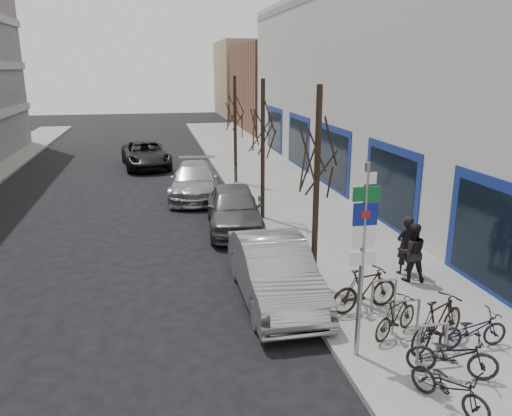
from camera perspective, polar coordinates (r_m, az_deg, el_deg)
name	(u,v)px	position (r m, az deg, el deg)	size (l,w,h in m)	color
ground	(242,374)	(10.48, -1.55, -18.49)	(120.00, 120.00, 0.00)	black
sidewalk_east	(308,216)	(20.32, 5.99, -0.94)	(5.00, 70.00, 0.15)	slate
commercial_building	(499,84)	(30.73, 26.02, 12.58)	(20.00, 32.00, 10.00)	#B7B7B2
brick_building_far	(301,87)	(50.68, 5.12, 13.59)	(12.00, 14.00, 8.00)	brown
tan_building_far	(271,79)	(65.29, 1.69, 14.57)	(13.00, 12.00, 9.00)	#937A5B
highway_sign_pole	(363,250)	(9.97, 12.10, -4.76)	(0.55, 0.10, 4.20)	gray
bike_rack	(406,312)	(11.78, 16.77, -11.35)	(0.66, 2.26, 0.83)	gray
tree_near	(318,141)	(12.83, 7.10, 7.63)	(1.80, 1.80, 5.50)	black
tree_mid	(263,117)	(19.06, 0.79, 10.39)	(1.80, 1.80, 5.50)	black
tree_far	(235,105)	(25.42, -2.42, 11.74)	(1.80, 1.80, 5.50)	black
meter_front	(303,267)	(13.07, 5.44, -6.68)	(0.10, 0.08, 1.27)	gray
meter_mid	(259,209)	(18.11, 0.38, -0.17)	(0.10, 0.08, 1.27)	gray
meter_back	(235,178)	(23.36, -2.43, 3.47)	(0.10, 0.08, 1.27)	gray
bike_near_left	(450,383)	(9.76, 21.31, -18.14)	(0.47, 1.55, 0.94)	black
bike_near_right	(438,322)	(11.43, 20.06, -12.13)	(0.57, 1.91, 1.16)	black
bike_mid_curb	(473,327)	(11.73, 23.59, -12.34)	(0.48, 1.57, 0.96)	black
bike_mid_inner	(396,316)	(11.66, 15.71, -11.81)	(0.45, 1.52, 0.92)	black
bike_far_curb	(453,352)	(10.59, 21.57, -15.02)	(0.51, 1.70, 1.04)	black
bike_far_inner	(365,289)	(12.53, 12.34, -9.04)	(0.55, 1.86, 1.13)	black
parked_car_front	(274,271)	(13.01, 2.12, -7.22)	(1.72, 4.94, 1.63)	#A0A0A5
parked_car_mid	(234,208)	(18.65, -2.52, 0.00)	(1.95, 4.85, 1.65)	#515156
parked_car_back	(195,181)	(23.55, -6.99, 3.13)	(2.20, 5.40, 1.57)	#9B9BA0
lane_car	(146,154)	(31.27, -12.48, 6.01)	(2.59, 5.62, 1.56)	black
pedestrian_near	(405,245)	(14.92, 16.67, -4.05)	(0.62, 0.41, 1.71)	black
pedestrian_far	(412,252)	(14.46, 17.38, -4.79)	(0.62, 0.42, 1.69)	black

